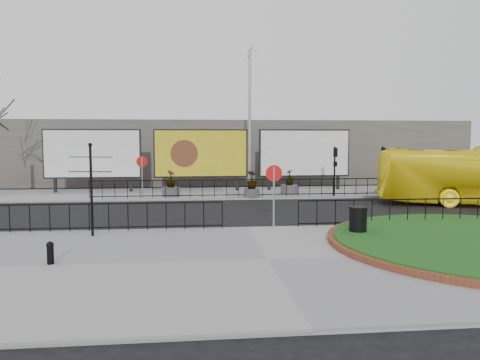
{
  "coord_description": "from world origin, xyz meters",
  "views": [
    {
      "loc": [
        -2.21,
        -18.13,
        3.62
      ],
      "look_at": [
        -0.06,
        1.98,
        1.81
      ],
      "focal_mm": 35.0,
      "sensor_mm": 36.0,
      "label": 1
    }
  ],
  "objects": [
    {
      "name": "speed_sign_far",
      "position": [
        -5.0,
        9.4,
        1.92
      ],
      "size": [
        0.64,
        0.07,
        2.47
      ],
      "color": "gray",
      "rests_on": "pavement_far"
    },
    {
      "name": "signal_pole_b",
      "position": [
        9.5,
        9.34,
        2.1
      ],
      "size": [
        0.22,
        0.26,
        3.0
      ],
      "color": "black",
      "rests_on": "pavement_far"
    },
    {
      "name": "lamp_post",
      "position": [
        1.51,
        11.0,
        4.83
      ],
      "size": [
        0.74,
        0.18,
        9.23
      ],
      "color": "gray",
      "rests_on": "pavement_far"
    },
    {
      "name": "litter_bin",
      "position": [
        3.68,
        -2.33,
        0.67
      ],
      "size": [
        0.66,
        0.66,
        1.09
      ],
      "color": "black",
      "rests_on": "pavement_near"
    },
    {
      "name": "railing_near_left",
      "position": [
        -6.0,
        -0.3,
        0.67
      ],
      "size": [
        10.0,
        0.1,
        1.1
      ],
      "primitive_type": null,
      "color": "black",
      "rests_on": "pavement_near"
    },
    {
      "name": "pavement_far",
      "position": [
        0.0,
        12.0,
        0.06
      ],
      "size": [
        44.0,
        6.0,
        0.12
      ],
      "primitive_type": "cube",
      "color": "gray",
      "rests_on": "ground"
    },
    {
      "name": "planter_a",
      "position": [
        -3.39,
        10.22,
        0.68
      ],
      "size": [
        1.06,
        1.06,
        1.58
      ],
      "color": "#4C4C4F",
      "rests_on": "pavement_far"
    },
    {
      "name": "speed_sign_near",
      "position": [
        1.0,
        -0.4,
        1.92
      ],
      "size": [
        0.64,
        0.07,
        2.47
      ],
      "color": "gray",
      "rests_on": "pavement_near"
    },
    {
      "name": "bollard",
      "position": [
        -6.11,
        -4.86,
        0.47
      ],
      "size": [
        0.21,
        0.21,
        0.64
      ],
      "color": "black",
      "rests_on": "pavement_near"
    },
    {
      "name": "fingerpost_sign",
      "position": [
        -5.72,
        -1.11,
        2.14
      ],
      "size": [
        1.56,
        0.52,
        3.34
      ],
      "rotation": [
        0.0,
        0.0,
        -0.25
      ],
      "color": "black",
      "rests_on": "pavement_near"
    },
    {
      "name": "railing_near_right",
      "position": [
        6.5,
        -0.3,
        0.67
      ],
      "size": [
        9.0,
        0.1,
        1.1
      ],
      "primitive_type": null,
      "color": "black",
      "rests_on": "pavement_near"
    },
    {
      "name": "billboard_mid",
      "position": [
        -1.5,
        12.97,
        2.6
      ],
      "size": [
        6.2,
        0.31,
        4.1
      ],
      "color": "black",
      "rests_on": "pavement_far"
    },
    {
      "name": "pavement_near",
      "position": [
        0.0,
        -5.0,
        0.06
      ],
      "size": [
        30.0,
        10.0,
        0.12
      ],
      "primitive_type": "cube",
      "color": "gray",
      "rests_on": "ground"
    },
    {
      "name": "planter_c",
      "position": [
        3.99,
        10.65,
        0.64
      ],
      "size": [
        1.09,
        1.09,
        1.55
      ],
      "color": "#4C4C4F",
      "rests_on": "pavement_far"
    },
    {
      "name": "billboard_left",
      "position": [
        -8.5,
        12.97,
        2.6
      ],
      "size": [
        6.2,
        0.31,
        4.1
      ],
      "color": "black",
      "rests_on": "pavement_far"
    },
    {
      "name": "billboard_right",
      "position": [
        5.5,
        12.97,
        2.6
      ],
      "size": [
        6.2,
        0.31,
        4.1
      ],
      "color": "black",
      "rests_on": "pavement_far"
    },
    {
      "name": "signal_pole_a",
      "position": [
        6.5,
        9.34,
        2.1
      ],
      "size": [
        0.22,
        0.26,
        3.0
      ],
      "color": "black",
      "rests_on": "pavement_far"
    },
    {
      "name": "planter_b",
      "position": [
        1.43,
        9.4,
        0.76
      ],
      "size": [
        0.94,
        0.94,
        1.59
      ],
      "color": "#4C4C4F",
      "rests_on": "pavement_far"
    },
    {
      "name": "railing_far",
      "position": [
        1.0,
        9.3,
        0.67
      ],
      "size": [
        18.0,
        0.1,
        1.1
      ],
      "primitive_type": null,
      "color": "black",
      "rests_on": "pavement_far"
    },
    {
      "name": "ground",
      "position": [
        0.0,
        0.0,
        0.0
      ],
      "size": [
        90.0,
        90.0,
        0.0
      ],
      "primitive_type": "plane",
      "color": "black",
      "rests_on": "ground"
    },
    {
      "name": "building_backdrop",
      "position": [
        0.0,
        22.0,
        2.5
      ],
      "size": [
        40.0,
        10.0,
        5.0
      ],
      "primitive_type": "cube",
      "color": "#635E57",
      "rests_on": "ground"
    }
  ]
}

